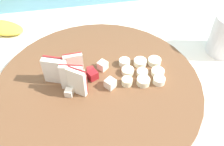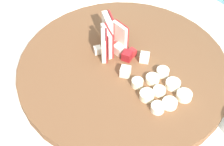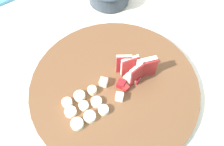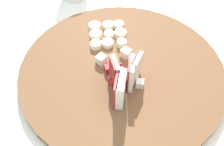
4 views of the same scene
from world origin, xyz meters
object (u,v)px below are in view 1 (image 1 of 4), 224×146
banana_peel (0,27)px  cutting_board (98,86)px  apple_wedge_fan (67,73)px  banana_slice_rows (142,71)px  apple_dice_pile (87,76)px

banana_peel → cutting_board: bearing=-48.5°
cutting_board → apple_wedge_fan: (-0.06, 0.01, 0.04)m
banana_slice_rows → apple_wedge_fan: bearing=179.9°
banana_slice_rows → cutting_board: bearing=-173.8°
banana_peel → banana_slice_rows: bearing=-37.3°
cutting_board → banana_slice_rows: (0.10, 0.01, 0.02)m
cutting_board → apple_wedge_fan: 0.07m
apple_dice_pile → banana_peel: 0.32m
apple_wedge_fan → apple_dice_pile: (0.04, 0.00, -0.02)m
cutting_board → banana_slice_rows: 0.10m
apple_wedge_fan → apple_dice_pile: apple_wedge_fan is taller
apple_dice_pile → banana_peel: size_ratio=0.76×
cutting_board → apple_dice_pile: (-0.02, 0.02, 0.02)m
apple_wedge_fan → banana_peel: bearing=124.5°
cutting_board → banana_peel: (-0.23, 0.26, 0.00)m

